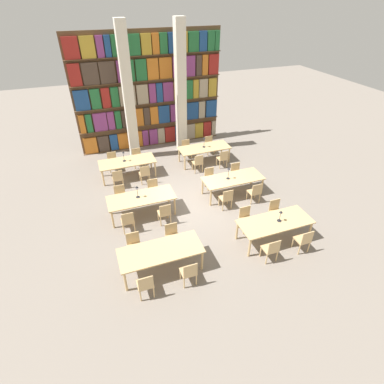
{
  "coord_description": "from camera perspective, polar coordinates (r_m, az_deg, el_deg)",
  "views": [
    {
      "loc": [
        -3.14,
        -8.88,
        6.89
      ],
      "look_at": [
        0.0,
        -0.29,
        0.69
      ],
      "focal_mm": 28.0,
      "sensor_mm": 36.0,
      "label": 1
    }
  ],
  "objects": [
    {
      "name": "chair_17",
      "position": [
        14.04,
        -14.87,
        5.69
      ],
      "size": [
        0.42,
        0.4,
        0.86
      ],
      "rotation": [
        0.0,
        0.0,
        3.14
      ],
      "color": "tan",
      "rests_on": "ground_plane"
    },
    {
      "name": "desk_lamp_4",
      "position": [
        14.06,
        2.33,
        9.77
      ],
      "size": [
        0.14,
        0.14,
        0.49
      ],
      "color": "#232328",
      "rests_on": "reading_table_5"
    },
    {
      "name": "reading_table_3",
      "position": [
        11.89,
        7.8,
        2.39
      ],
      "size": [
        2.39,
        0.99,
        0.76
      ],
      "color": "tan",
      "rests_on": "ground_plane"
    },
    {
      "name": "pillar_center",
      "position": [
        14.68,
        -2.17,
        18.75
      ],
      "size": [
        0.44,
        0.44,
        6.0
      ],
      "color": "silver",
      "rests_on": "ground_plane"
    },
    {
      "name": "chair_6",
      "position": [
        10.0,
        20.5,
        -8.52
      ],
      "size": [
        0.42,
        0.4,
        0.86
      ],
      "color": "tan",
      "rests_on": "ground_plane"
    },
    {
      "name": "chair_13",
      "position": [
        12.36,
        3.45,
        2.76
      ],
      "size": [
        0.42,
        0.4,
        0.86
      ],
      "rotation": [
        0.0,
        0.0,
        3.14
      ],
      "color": "tan",
      "rests_on": "ground_plane"
    },
    {
      "name": "chair_19",
      "position": [
        14.14,
        -10.38,
        6.53
      ],
      "size": [
        0.42,
        0.4,
        0.86
      ],
      "rotation": [
        0.0,
        0.0,
        3.14
      ],
      "color": "tan",
      "rests_on": "ground_plane"
    },
    {
      "name": "chair_0",
      "position": [
        8.32,
        -8.85,
        -17.02
      ],
      "size": [
        0.42,
        0.4,
        0.86
      ],
      "color": "tan",
      "rests_on": "ground_plane"
    },
    {
      "name": "reading_table_5",
      "position": [
        14.21,
        2.35,
        8.26
      ],
      "size": [
        2.39,
        0.99,
        0.76
      ],
      "color": "tan",
      "rests_on": "ground_plane"
    },
    {
      "name": "reading_table_4",
      "position": [
        13.28,
        -12.23,
        5.51
      ],
      "size": [
        2.39,
        0.99,
        0.76
      ],
      "color": "tan",
      "rests_on": "ground_plane"
    },
    {
      "name": "chair_20",
      "position": [
        13.47,
        1.14,
        5.63
      ],
      "size": [
        0.42,
        0.4,
        0.86
      ],
      "color": "tan",
      "rests_on": "ground_plane"
    },
    {
      "name": "reading_table_1",
      "position": [
        10.0,
        15.53,
        -5.69
      ],
      "size": [
        2.39,
        0.99,
        0.76
      ],
      "color": "tan",
      "rests_on": "ground_plane"
    },
    {
      "name": "chair_23",
      "position": [
        15.17,
        3.35,
        9.02
      ],
      "size": [
        0.42,
        0.4,
        0.86
      ],
      "rotation": [
        0.0,
        0.0,
        3.14
      ],
      "color": "tan",
      "rests_on": "ground_plane"
    },
    {
      "name": "chair_9",
      "position": [
        11.56,
        -13.45,
        -0.71
      ],
      "size": [
        0.42,
        0.4,
        0.86
      ],
      "rotation": [
        0.0,
        0.0,
        3.14
      ],
      "color": "tan",
      "rests_on": "ground_plane"
    },
    {
      "name": "chair_10",
      "position": [
        10.46,
        -5.26,
        -3.95
      ],
      "size": [
        0.42,
        0.4,
        0.86
      ],
      "color": "tan",
      "rests_on": "ground_plane"
    },
    {
      "name": "chair_4",
      "position": [
        9.4,
        14.82,
        -10.47
      ],
      "size": [
        0.42,
        0.4,
        0.86
      ],
      "color": "tan",
      "rests_on": "ground_plane"
    },
    {
      "name": "ground_plane",
      "position": [
        11.67,
        -0.48,
        -2.05
      ],
      "size": [
        40.0,
        40.0,
        0.0
      ],
      "primitive_type": "plane",
      "color": "gray"
    },
    {
      "name": "pillar_left",
      "position": [
        14.15,
        -12.04,
        17.48
      ],
      "size": [
        0.44,
        0.44,
        6.0
      ],
      "color": "silver",
      "rests_on": "ground_plane"
    },
    {
      "name": "chair_14",
      "position": [
        11.71,
        11.87,
        0.02
      ],
      "size": [
        0.42,
        0.4,
        0.86
      ],
      "color": "tan",
      "rests_on": "ground_plane"
    },
    {
      "name": "chair_8",
      "position": [
        10.3,
        -12.12,
        -5.38
      ],
      "size": [
        0.42,
        0.4,
        0.86
      ],
      "color": "tan",
      "rests_on": "ground_plane"
    },
    {
      "name": "chair_7",
      "position": [
        10.9,
        15.61,
        -3.47
      ],
      "size": [
        0.42,
        0.4,
        0.86
      ],
      "rotation": [
        0.0,
        0.0,
        3.14
      ],
      "color": "tan",
      "rests_on": "ground_plane"
    },
    {
      "name": "desk_lamp_1",
      "position": [
        10.64,
        -10.41,
        0.42
      ],
      "size": [
        0.14,
        0.14,
        0.47
      ],
      "color": "#232328",
      "rests_on": "reading_table_2"
    },
    {
      "name": "chair_3",
      "position": [
        9.54,
        -3.75,
        -8.3
      ],
      "size": [
        0.42,
        0.4,
        0.86
      ],
      "rotation": [
        0.0,
        0.0,
        3.14
      ],
      "color": "tan",
      "rests_on": "ground_plane"
    },
    {
      "name": "chair_12",
      "position": [
        11.19,
        6.56,
        -1.17
      ],
      "size": [
        0.42,
        0.4,
        0.86
      ],
      "color": "tan",
      "rests_on": "ground_plane"
    },
    {
      "name": "chair_18",
      "position": [
        12.79,
        -9.0,
        3.52
      ],
      "size": [
        0.42,
        0.4,
        0.86
      ],
      "color": "tan",
      "rests_on": "ground_plane"
    },
    {
      "name": "chair_1",
      "position": [
        9.38,
        -10.97,
        -9.89
      ],
      "size": [
        0.42,
        0.4,
        0.86
      ],
      "rotation": [
        0.0,
        0.0,
        3.14
      ],
      "color": "tan",
      "rests_on": "ground_plane"
    },
    {
      "name": "desk_lamp_0",
      "position": [
        9.84,
        16.51,
        -4.08
      ],
      "size": [
        0.14,
        0.14,
        0.4
      ],
      "color": "#232328",
      "rests_on": "reading_table_1"
    },
    {
      "name": "bookshelf_bank",
      "position": [
        15.51,
        -7.97,
        18.19
      ],
      "size": [
        7.24,
        0.35,
        5.5
      ],
      "color": "brown",
      "rests_on": "ground_plane"
    },
    {
      "name": "chair_22",
      "position": [
        13.9,
        5.86,
        6.43
      ],
      "size": [
        0.42,
        0.4,
        0.86
      ],
      "color": "tan",
      "rests_on": "ground_plane"
    },
    {
      "name": "reading_table_0",
      "position": [
        8.74,
        -5.99,
        -11.3
      ],
      "size": [
        2.39,
        0.99,
        0.76
      ],
      "color": "tan",
      "rests_on": "ground_plane"
    },
    {
      "name": "chair_16",
      "position": [
        12.67,
        -13.94,
        2.57
      ],
      "size": [
        0.42,
        0.4,
        0.86
      ],
      "color": "tan",
      "rests_on": "ground_plane"
    },
    {
      "name": "chair_2",
      "position": [
        8.5,
        -0.58,
        -15.01
      ],
      "size": [
        0.42,
        0.4,
        0.86
      ],
      "color": "tan",
      "rests_on": "ground_plane"
    },
    {
      "name": "chair_5",
      "position": [
        10.35,
        10.22,
        -4.9
      ],
      "size": [
        0.42,
        0.4,
        0.86
      ],
      "rotation": [
        0.0,
        0.0,
        3.14
      ],
      "color": "tan",
      "rests_on": "ground_plane"
    },
    {
      "name": "desk_lamp_3",
      "position": [
        13.15,
        -12.92,
        6.96
      ],
      "size": [
        0.14,
        0.14,
        0.46
      ],
      "color": "#232328",
      "rests_on": "reading_table_4"
    },
    {
      "name": "desk_lamp_2",
      "position": [
        11.62,
        6.98,
        3.95
      ],
      "size": [
        0.14,
        0.14,
        0.5
      ],
      "color": "#232328",
      "rests_on": "reading_table_3"
    },
    {
      "name": "reading_table_2",
      "position": [
        10.84,
        -9.63,
        -1.27
      ],
      "size": [
        2.39,
        0.99,
        0.76
      ],
      "color": "tan",
      "rests_on": "ground_plane"
    },
    {
      "name": "chair_21",
      "position": [
        14.77,
        -1.05,
        8.35
      ],
      "size": [
        0.42,
        0.4,
        0.86
      ],
      "rotation": [
        0.0,
        0.0,
        3.14
      ],
      "color": "tan",
      "rests_on": "ground_plane"
    },
    {
      "name": "chair_11",
      "position": [
        11.7,
        -7.32,
        0.5
      ],
      "size": [
        0.42,
        0.4,
        0.86
      ],
      "rotation": [
        0.0,
        0.0,
        3.14
      ],
      "color": "tan",
      "rests_on": "ground_plane"
    },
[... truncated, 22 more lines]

